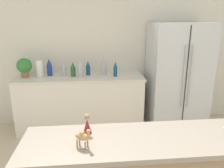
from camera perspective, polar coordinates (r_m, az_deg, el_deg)
wall_back at (r=3.78m, az=-1.14°, el=8.96°), size 8.00×0.06×2.55m
back_counter at (r=3.66m, az=-8.10°, el=-4.81°), size 2.02×0.63×0.90m
refrigerator at (r=3.73m, az=16.60°, el=1.75°), size 0.91×0.72×1.73m
potted_plant at (r=3.65m, az=-21.92°, el=4.27°), size 0.23×0.23×0.30m
paper_towel_roll at (r=3.61m, az=-18.38°, el=3.81°), size 0.10×0.10×0.26m
back_bottle_0 at (r=3.43m, az=-8.25°, el=4.03°), size 0.08×0.08×0.29m
back_bottle_1 at (r=3.64m, az=-16.04°, el=4.17°), size 0.08×0.08×0.28m
back_bottle_2 at (r=3.56m, az=-2.16°, el=4.69°), size 0.08×0.08×0.30m
back_bottle_3 at (r=3.45m, az=0.87°, el=3.87°), size 0.06×0.06×0.24m
back_bottle_4 at (r=3.51m, az=-10.16°, el=3.75°), size 0.08×0.08×0.23m
back_bottle_5 at (r=3.56m, az=-6.27°, el=4.09°), size 0.07×0.07×0.24m
back_bottle_6 at (r=3.59m, az=-12.49°, el=3.91°), size 0.07×0.07×0.24m
camel_figurine at (r=1.45m, az=-7.66°, el=-13.37°), size 0.11×0.09×0.14m
wise_man_figurine_blue at (r=1.62m, az=-6.50°, el=-10.60°), size 0.06×0.06×0.15m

